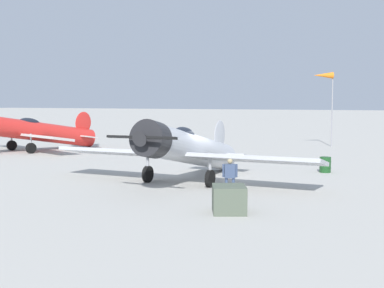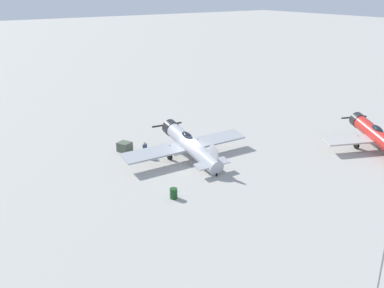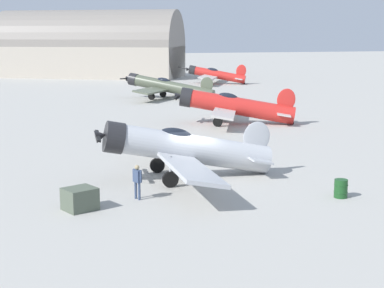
{
  "view_description": "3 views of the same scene",
  "coord_description": "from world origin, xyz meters",
  "px_view_note": "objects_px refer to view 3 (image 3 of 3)",
  "views": [
    {
      "loc": [
        10.09,
        -22.94,
        3.92
      ],
      "look_at": [
        -0.0,
        0.0,
        1.8
      ],
      "focal_mm": 47.88,
      "sensor_mm": 36.0,
      "label": 1
    },
    {
      "loc": [
        21.77,
        31.57,
        16.03
      ],
      "look_at": [
        -0.0,
        0.0,
        1.8
      ],
      "focal_mm": 39.94,
      "sensor_mm": 36.0,
      "label": 2
    },
    {
      "loc": [
        28.97,
        -8.51,
        7.4
      ],
      "look_at": [
        -0.0,
        0.0,
        1.8
      ],
      "focal_mm": 55.57,
      "sensor_mm": 36.0,
      "label": 3
    }
  ],
  "objects_px": {
    "airplane_far_line": "(168,87)",
    "airplane_mid_apron": "(233,106)",
    "ground_crew_mechanic": "(137,179)",
    "airplane_outer_stand": "(215,74)",
    "equipment_crate": "(80,199)",
    "fuel_drum": "(341,188)",
    "airplane_foreground": "(182,148)"
  },
  "relations": [
    {
      "from": "airplane_mid_apron",
      "to": "equipment_crate",
      "type": "relative_size",
      "value": 6.64
    },
    {
      "from": "fuel_drum",
      "to": "airplane_foreground",
      "type": "bearing_deg",
      "value": -132.96
    },
    {
      "from": "airplane_foreground",
      "to": "equipment_crate",
      "type": "bearing_deg",
      "value": 38.01
    },
    {
      "from": "airplane_mid_apron",
      "to": "airplane_outer_stand",
      "type": "bearing_deg",
      "value": -84.0
    },
    {
      "from": "airplane_outer_stand",
      "to": "equipment_crate",
      "type": "bearing_deg",
      "value": 93.68
    },
    {
      "from": "airplane_foreground",
      "to": "ground_crew_mechanic",
      "type": "bearing_deg",
      "value": 48.9
    },
    {
      "from": "airplane_foreground",
      "to": "airplane_mid_apron",
      "type": "xyz_separation_m",
      "value": [
        -17.21,
        9.13,
        -0.06
      ]
    },
    {
      "from": "airplane_foreground",
      "to": "airplane_outer_stand",
      "type": "height_order",
      "value": "airplane_foreground"
    },
    {
      "from": "ground_crew_mechanic",
      "to": "fuel_drum",
      "type": "height_order",
      "value": "ground_crew_mechanic"
    },
    {
      "from": "airplane_foreground",
      "to": "fuel_drum",
      "type": "xyz_separation_m",
      "value": [
        5.59,
        6.0,
        -1.17
      ]
    },
    {
      "from": "airplane_outer_stand",
      "to": "equipment_crate",
      "type": "relative_size",
      "value": 7.56
    },
    {
      "from": "airplane_mid_apron",
      "to": "fuel_drum",
      "type": "height_order",
      "value": "airplane_mid_apron"
    },
    {
      "from": "airplane_mid_apron",
      "to": "airplane_outer_stand",
      "type": "height_order",
      "value": "airplane_mid_apron"
    },
    {
      "from": "equipment_crate",
      "to": "airplane_mid_apron",
      "type": "bearing_deg",
      "value": 145.25
    },
    {
      "from": "airplane_far_line",
      "to": "airplane_outer_stand",
      "type": "xyz_separation_m",
      "value": [
        -18.66,
        12.0,
        -0.01
      ]
    },
    {
      "from": "airplane_far_line",
      "to": "ground_crew_mechanic",
      "type": "bearing_deg",
      "value": 112.5
    },
    {
      "from": "ground_crew_mechanic",
      "to": "equipment_crate",
      "type": "height_order",
      "value": "ground_crew_mechanic"
    },
    {
      "from": "airplane_mid_apron",
      "to": "equipment_crate",
      "type": "height_order",
      "value": "airplane_mid_apron"
    },
    {
      "from": "fuel_drum",
      "to": "ground_crew_mechanic",
      "type": "bearing_deg",
      "value": -104.55
    },
    {
      "from": "airplane_outer_stand",
      "to": "equipment_crate",
      "type": "distance_m",
      "value": 65.87
    },
    {
      "from": "ground_crew_mechanic",
      "to": "airplane_mid_apron",
      "type": "bearing_deg",
      "value": 36.28
    },
    {
      "from": "airplane_foreground",
      "to": "airplane_outer_stand",
      "type": "bearing_deg",
      "value": -108.35
    },
    {
      "from": "airplane_far_line",
      "to": "fuel_drum",
      "type": "distance_m",
      "value": 43.23
    },
    {
      "from": "airplane_outer_stand",
      "to": "ground_crew_mechanic",
      "type": "relative_size",
      "value": 7.76
    },
    {
      "from": "airplane_far_line",
      "to": "airplane_mid_apron",
      "type": "bearing_deg",
      "value": 129.88
    },
    {
      "from": "airplane_outer_stand",
      "to": "fuel_drum",
      "type": "distance_m",
      "value": 63.51
    },
    {
      "from": "airplane_far_line",
      "to": "fuel_drum",
      "type": "xyz_separation_m",
      "value": [
        43.14,
        -2.61,
        -1.0
      ]
    },
    {
      "from": "airplane_outer_stand",
      "to": "equipment_crate",
      "type": "xyz_separation_m",
      "value": [
        60.38,
        -26.31,
        -0.94
      ]
    },
    {
      "from": "airplane_mid_apron",
      "to": "airplane_far_line",
      "type": "relative_size",
      "value": 1.06
    },
    {
      "from": "equipment_crate",
      "to": "ground_crew_mechanic",
      "type": "bearing_deg",
      "value": 109.01
    },
    {
      "from": "airplane_outer_stand",
      "to": "ground_crew_mechanic",
      "type": "xyz_separation_m",
      "value": [
        59.46,
        -23.63,
        -0.45
      ]
    },
    {
      "from": "airplane_mid_apron",
      "to": "ground_crew_mechanic",
      "type": "distance_m",
      "value": 23.8
    }
  ]
}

